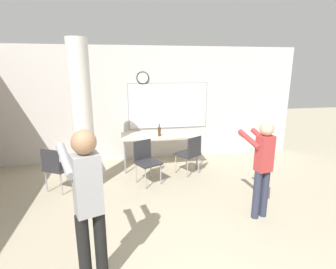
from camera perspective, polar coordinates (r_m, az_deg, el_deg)
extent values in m
cube|color=silver|center=(6.62, -5.68, 6.55)|extent=(8.00, 0.12, 2.80)
cylinder|color=black|center=(6.49, -5.53, 12.17)|extent=(0.30, 0.03, 0.30)
cylinder|color=white|center=(6.47, -5.52, 12.17)|extent=(0.26, 0.01, 0.25)
cube|color=#99999E|center=(6.64, 0.05, 6.22)|extent=(2.02, 0.01, 1.16)
cube|color=white|center=(6.63, 0.06, 6.21)|extent=(1.96, 0.02, 1.10)
cylinder|color=silver|center=(5.08, -18.12, 3.56)|extent=(0.38, 0.38, 2.80)
cube|color=beige|center=(6.10, -1.84, -0.13)|extent=(1.77, 0.76, 0.03)
cylinder|color=gray|center=(5.85, -9.37, -4.96)|extent=(0.04, 0.04, 0.75)
cylinder|color=gray|center=(6.08, 6.35, -4.09)|extent=(0.04, 0.04, 0.75)
cylinder|color=gray|center=(6.46, -9.48, -3.09)|extent=(0.04, 0.04, 0.75)
cylinder|color=gray|center=(6.68, 4.79, -2.37)|extent=(0.04, 0.04, 0.75)
cylinder|color=#4C3319|center=(5.94, -1.91, 0.61)|extent=(0.07, 0.07, 0.20)
cylinder|color=#4C3319|center=(5.90, -1.92, 1.97)|extent=(0.03, 0.03, 0.09)
cube|color=#2D2D33|center=(5.40, -22.53, -6.71)|extent=(0.60, 0.60, 0.04)
cube|color=#2D2D33|center=(5.19, -24.29, -5.14)|extent=(0.36, 0.23, 0.40)
cylinder|color=#99999E|center=(5.50, -19.62, -8.71)|extent=(0.02, 0.02, 0.43)
cylinder|color=#99999E|center=(5.72, -22.42, -8.05)|extent=(0.02, 0.02, 0.43)
cylinder|color=#99999E|center=(5.25, -22.16, -10.04)|extent=(0.02, 0.02, 0.43)
cylinder|color=#99999E|center=(5.49, -24.97, -9.27)|extent=(0.02, 0.02, 0.43)
cube|color=#2D2D33|center=(5.27, -4.36, -6.14)|extent=(0.59, 0.59, 0.04)
cube|color=#2D2D33|center=(5.36, -5.60, -3.31)|extent=(0.37, 0.21, 0.40)
cylinder|color=#99999E|center=(5.12, -4.92, -9.59)|extent=(0.02, 0.02, 0.43)
cylinder|color=#99999E|center=(5.31, -1.60, -8.66)|extent=(0.02, 0.02, 0.43)
cylinder|color=#99999E|center=(5.41, -6.98, -8.32)|extent=(0.02, 0.02, 0.43)
cylinder|color=#99999E|center=(5.58, -3.77, -7.50)|extent=(0.02, 0.02, 0.43)
cube|color=#2D2D33|center=(5.78, 4.22, -4.25)|extent=(0.61, 0.61, 0.04)
cube|color=#2D2D33|center=(5.58, 5.79, -2.59)|extent=(0.35, 0.24, 0.40)
cylinder|color=#99999E|center=(6.10, 4.11, -5.58)|extent=(0.02, 0.02, 0.43)
cylinder|color=#99999E|center=(5.86, 1.67, -6.40)|extent=(0.02, 0.02, 0.43)
cylinder|color=#99999E|center=(5.87, 6.67, -6.43)|extent=(0.02, 0.02, 0.43)
cylinder|color=#99999E|center=(5.62, 4.25, -7.34)|extent=(0.02, 0.02, 0.43)
cylinder|color=black|center=(3.11, -14.38, -22.75)|extent=(0.13, 0.13, 0.88)
cylinder|color=black|center=(3.08, -17.75, -23.42)|extent=(0.13, 0.13, 0.88)
cube|color=#99999E|center=(2.71, -17.16, -10.37)|extent=(0.31, 0.28, 0.62)
sphere|color=#997051|center=(2.57, -17.86, -1.62)|extent=(0.24, 0.24, 0.24)
cylinder|color=#99999E|center=(2.89, -15.95, -4.41)|extent=(0.28, 0.55, 0.25)
cylinder|color=#99999E|center=(2.84, -21.44, -5.21)|extent=(0.28, 0.55, 0.25)
cube|color=white|center=(3.07, -22.25, -3.74)|extent=(0.08, 0.13, 0.04)
cylinder|color=#2D3347|center=(4.45, 20.27, -11.91)|extent=(0.11, 0.11, 0.78)
cylinder|color=#2D3347|center=(4.36, 18.71, -12.36)|extent=(0.11, 0.11, 0.78)
cube|color=#B23838|center=(4.16, 20.26, -3.90)|extent=(0.26, 0.22, 0.55)
sphere|color=#D8AD8C|center=(4.06, 20.72, 1.20)|extent=(0.21, 0.21, 0.21)
cylinder|color=#B23838|center=(4.35, 19.79, -0.64)|extent=(0.17, 0.49, 0.22)
cylinder|color=#B23838|center=(4.19, 17.22, -0.97)|extent=(0.17, 0.49, 0.22)
cube|color=white|center=(4.36, 15.44, -0.26)|extent=(0.06, 0.13, 0.04)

